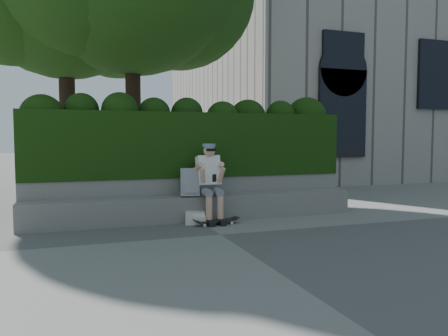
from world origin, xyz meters
name	(u,v)px	position (x,y,z in m)	size (l,w,h in m)	color
ground	(221,235)	(0.00, 0.00, 0.00)	(80.00, 80.00, 0.00)	slate
bench_ledge	(198,208)	(0.00, 1.25, 0.23)	(6.00, 0.45, 0.45)	gray
planter_wall	(192,196)	(0.00, 1.73, 0.38)	(6.00, 0.50, 0.75)	gray
hedge	(188,145)	(0.00, 1.95, 1.35)	(6.00, 1.00, 1.20)	black
building	(332,3)	(9.00, 11.00, 7.50)	(12.00, 12.00, 15.00)	gray
person	(209,179)	(0.15, 1.07, 0.75)	(0.40, 0.76, 1.38)	slate
skateboard	(217,221)	(0.18, 0.75, 0.06)	(0.73, 0.26, 0.08)	black
backpack_plaid	(190,183)	(-0.18, 1.15, 0.70)	(0.33, 0.18, 0.49)	#A2A3A7
backpack_ground	(195,218)	(-0.15, 0.93, 0.11)	(0.33, 0.23, 0.21)	silver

